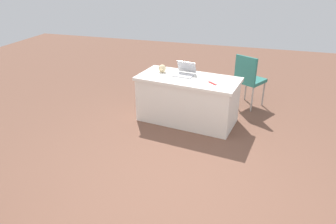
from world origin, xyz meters
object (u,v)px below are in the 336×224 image
table_foreground (188,99)px  scissors_red (212,83)px  yarn_ball (162,68)px  chair_near_front (249,77)px  laptop_silver (184,73)px

table_foreground → scissors_red: bearing=159.1°
yarn_ball → scissors_red: size_ratio=0.70×
chair_near_front → scissors_red: chair_near_front is taller
table_foreground → laptop_silver: 0.44m
table_foreground → yarn_ball: yarn_ball is taller
laptop_silver → yarn_ball: size_ratio=2.79×
laptop_silver → scissors_red: laptop_silver is taller
laptop_silver → yarn_ball: 0.40m
table_foreground → scissors_red: 0.59m
yarn_ball → laptop_silver: bearing=173.3°
table_foreground → yarn_ball: 0.68m
chair_near_front → scissors_red: size_ratio=5.41×
table_foreground → laptop_silver: laptop_silver is taller
chair_near_front → scissors_red: 1.16m
table_foreground → chair_near_front: (-0.91, -0.88, 0.18)m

